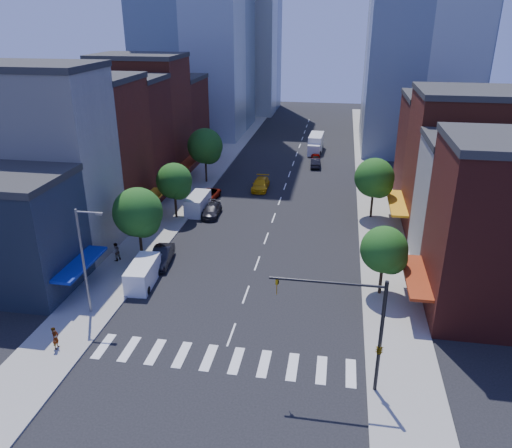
{
  "coord_description": "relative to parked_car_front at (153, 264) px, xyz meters",
  "views": [
    {
      "loc": [
        7.17,
        -31.08,
        22.64
      ],
      "look_at": [
        0.2,
        10.12,
        5.0
      ],
      "focal_mm": 35.0,
      "sensor_mm": 36.0,
      "label": 1
    }
  ],
  "objects": [
    {
      "name": "ground",
      "position": [
        9.5,
        -8.77,
        -0.78
      ],
      "size": [
        220.0,
        220.0,
        0.0
      ],
      "primitive_type": "plane",
      "color": "black",
      "rests_on": "ground"
    },
    {
      "name": "sidewalk_left",
      "position": [
        -3.0,
        31.23,
        -0.7
      ],
      "size": [
        5.0,
        120.0,
        0.15
      ],
      "primitive_type": "cube",
      "color": "gray",
      "rests_on": "ground"
    },
    {
      "name": "sidewalk_right",
      "position": [
        22.0,
        31.23,
        -0.7
      ],
      "size": [
        5.0,
        120.0,
        0.15
      ],
      "primitive_type": "cube",
      "color": "gray",
      "rests_on": "ground"
    },
    {
      "name": "crosswalk",
      "position": [
        9.5,
        -11.77,
        -0.77
      ],
      "size": [
        19.0,
        3.0,
        0.01
      ],
      "primitive_type": "cube",
      "color": "silver",
      "rests_on": "ground"
    },
    {
      "name": "bldg_left_0",
      "position": [
        -11.5,
        -4.77,
        4.22
      ],
      "size": [
        12.0,
        8.0,
        10.0
      ],
      "primitive_type": "cube",
      "color": "#313C52",
      "rests_on": "ground"
    },
    {
      "name": "bldg_left_1",
      "position": [
        -11.5,
        3.23,
        8.22
      ],
      "size": [
        12.0,
        8.0,
        18.0
      ],
      "primitive_type": "cube",
      "color": "silver",
      "rests_on": "ground"
    },
    {
      "name": "bldg_left_2",
      "position": [
        -11.5,
        11.73,
        7.22
      ],
      "size": [
        12.0,
        9.0,
        16.0
      ],
      "primitive_type": "cube",
      "color": "maroon",
      "rests_on": "ground"
    },
    {
      "name": "bldg_left_3",
      "position": [
        -11.5,
        20.23,
        6.72
      ],
      "size": [
        12.0,
        8.0,
        15.0
      ],
      "primitive_type": "cube",
      "color": "#561B15",
      "rests_on": "ground"
    },
    {
      "name": "bldg_left_4",
      "position": [
        -11.5,
        28.73,
        7.72
      ],
      "size": [
        12.0,
        9.0,
        17.0
      ],
      "primitive_type": "cube",
      "color": "maroon",
      "rests_on": "ground"
    },
    {
      "name": "bldg_left_5",
      "position": [
        -11.5,
        38.23,
        5.72
      ],
      "size": [
        12.0,
        10.0,
        13.0
      ],
      "primitive_type": "cube",
      "color": "#561B15",
      "rests_on": "ground"
    },
    {
      "name": "bldg_right_1",
      "position": [
        30.5,
        6.23,
        5.22
      ],
      "size": [
        12.0,
        8.0,
        12.0
      ],
      "primitive_type": "cube",
      "color": "silver",
      "rests_on": "ground"
    },
    {
      "name": "bldg_right_2",
      "position": [
        30.5,
        15.23,
        6.72
      ],
      "size": [
        12.0,
        10.0,
        15.0
      ],
      "primitive_type": "cube",
      "color": "maroon",
      "rests_on": "ground"
    },
    {
      "name": "bldg_right_3",
      "position": [
        30.5,
        25.23,
        5.72
      ],
      "size": [
        12.0,
        10.0,
        13.0
      ],
      "primitive_type": "cube",
      "color": "#561B15",
      "rests_on": "ground"
    },
    {
      "name": "traffic_signal",
      "position": [
        19.44,
        -13.27,
        3.38
      ],
      "size": [
        7.24,
        2.24,
        8.0
      ],
      "color": "black",
      "rests_on": "sidewalk_right"
    },
    {
      "name": "streetlight",
      "position": [
        -2.31,
        -7.77,
        4.5
      ],
      "size": [
        2.25,
        0.25,
        9.0
      ],
      "color": "slate",
      "rests_on": "sidewalk_left"
    },
    {
      "name": "tree_left_near",
      "position": [
        -1.85,
        2.15,
        4.09
      ],
      "size": [
        4.8,
        4.8,
        7.3
      ],
      "color": "black",
      "rests_on": "sidewalk_left"
    },
    {
      "name": "tree_left_mid",
      "position": [
        -1.85,
        13.15,
        3.75
      ],
      "size": [
        4.2,
        4.2,
        6.65
      ],
      "color": "black",
      "rests_on": "sidewalk_left"
    },
    {
      "name": "tree_left_far",
      "position": [
        -1.85,
        27.15,
        4.42
      ],
      "size": [
        5.0,
        5.0,
        7.75
      ],
      "color": "black",
      "rests_on": "sidewalk_left"
    },
    {
      "name": "tree_right_near",
      "position": [
        21.15,
        -0.85,
        3.41
      ],
      "size": [
        4.0,
        4.0,
        6.2
      ],
      "color": "black",
      "rests_on": "sidewalk_right"
    },
    {
      "name": "tree_right_far",
      "position": [
        21.15,
        17.15,
        4.09
      ],
      "size": [
        4.6,
        4.6,
        7.2
      ],
      "color": "black",
      "rests_on": "sidewalk_right"
    },
    {
      "name": "parked_car_front",
      "position": [
        0.0,
        0.0,
        0.0
      ],
      "size": [
        1.88,
        4.59,
        1.56
      ],
      "primitive_type": "imported",
      "rotation": [
        0.0,
        0.0,
        0.01
      ],
      "color": "#A8A8AC",
      "rests_on": "ground"
    },
    {
      "name": "parked_car_second",
      "position": [
        0.3,
        1.68,
        0.02
      ],
      "size": [
        2.27,
        5.0,
        1.59
      ],
      "primitive_type": "imported",
      "rotation": [
        0.0,
        0.0,
        0.12
      ],
      "color": "black",
      "rests_on": "ground"
    },
    {
      "name": "parked_car_third",
      "position": [
        0.19,
        20.02,
        -0.12
      ],
      "size": [
        2.67,
        4.91,
        1.31
      ],
      "primitive_type": "imported",
      "rotation": [
        0.0,
        0.0,
        -0.11
      ],
      "color": "#999999",
      "rests_on": "ground"
    },
    {
      "name": "parked_car_rear",
      "position": [
        2.0,
        14.73,
        -0.1
      ],
      "size": [
        2.11,
        4.78,
        1.37
      ],
      "primitive_type": "imported",
      "rotation": [
        0.0,
        0.0,
        0.04
      ],
      "color": "black",
      "rests_on": "ground"
    },
    {
      "name": "cargo_van_near",
      "position": [
        0.01,
        -2.62,
        0.27
      ],
      "size": [
        2.33,
        5.1,
        2.12
      ],
      "rotation": [
        0.0,
        0.0,
        0.07
      ],
      "color": "white",
      "rests_on": "ground"
    },
    {
      "name": "cargo_van_far",
      "position": [
        0.01,
        15.56,
        0.31
      ],
      "size": [
        2.15,
        5.16,
        2.19
      ],
      "rotation": [
        0.0,
        0.0,
        -0.01
      ],
      "color": "silver",
      "rests_on": "ground"
    },
    {
      "name": "taxi",
      "position": [
        6.27,
        25.43,
        -0.02
      ],
      "size": [
        2.24,
        5.27,
        1.52
      ],
      "primitive_type": "imported",
      "rotation": [
        0.0,
        0.0,
        0.02
      ],
      "color": "#E5A90C",
      "rests_on": "ground"
    },
    {
      "name": "traffic_car_oncoming",
      "position": [
        13.18,
        37.83,
        -0.07
      ],
      "size": [
        1.69,
        4.37,
        1.42
      ],
      "primitive_type": "imported",
      "rotation": [
        0.0,
        0.0,
        3.19
      ],
      "color": "black",
      "rests_on": "ground"
    },
    {
      "name": "traffic_car_far",
      "position": [
        13.01,
        41.54,
        -0.14
      ],
      "size": [
        1.79,
        3.84,
        1.27
      ],
      "primitive_type": "imported",
      "rotation": [
        0.0,
        0.0,
        3.22
      ],
      "color": "#999999",
      "rests_on": "ground"
    },
    {
      "name": "box_truck",
      "position": [
        12.62,
        47.42,
        0.64
      ],
      "size": [
        2.56,
        7.53,
        3.0
      ],
      "rotation": [
        0.0,
        0.0,
        -0.04
      ],
      "color": "silver",
      "rests_on": "ground"
    },
    {
      "name": "pedestrian_near",
      "position": [
        -2.65,
        -12.69,
        0.25
      ],
      "size": [
        0.47,
        0.67,
        1.75
      ],
      "primitive_type": "imported",
      "rotation": [
        0.0,
        0.0,
        1.65
      ],
      "color": "#999999",
      "rests_on": "sidewalk_left"
    },
    {
      "name": "pedestrian_far",
      "position": [
        -4.27,
        1.27,
        0.3
      ],
      "size": [
        1.01,
        1.11,
        1.86
      ],
      "primitive_type": "imported",
      "rotation": [
        0.0,
        0.0,
        -2.0
      ],
      "color": "#999999",
      "rests_on": "sidewalk_left"
    }
  ]
}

